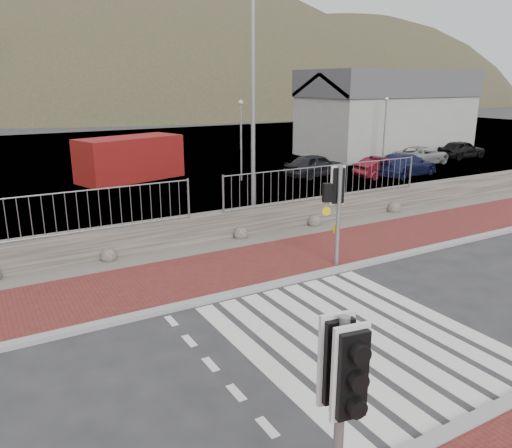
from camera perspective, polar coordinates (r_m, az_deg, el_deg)
ground at (r=10.61m, az=11.21°, el=-12.44°), size 220.00×220.00×0.00m
sidewalk_far at (r=13.95m, az=-1.00°, el=-4.86°), size 40.00×3.00×0.08m
kerb_near at (r=8.92m, az=24.70°, el=-19.29°), size 40.00×0.25×0.12m
kerb_far at (r=12.74m, az=2.31°, el=-6.88°), size 40.00×0.25×0.12m
zebra_crossing at (r=10.60m, az=11.21°, el=-12.41°), size 4.62×5.60×0.01m
gravel_strip at (r=15.63m, az=-4.58°, el=-2.63°), size 40.00×1.50×0.06m
stone_wall at (r=16.20m, az=-5.84°, el=-0.44°), size 40.00×0.60×0.90m
railing at (r=15.73m, az=-5.75°, el=4.22°), size 18.07×0.07×1.22m
quay at (r=35.72m, az=-19.75°, el=6.95°), size 120.00×40.00×0.50m
water at (r=70.27m, az=-25.29°, el=10.34°), size 220.00×50.00×0.05m
harbor_building at (r=37.63m, az=14.71°, el=12.26°), size 12.20×6.20×5.80m
hills_backdrop at (r=99.72m, az=-21.32°, el=-1.56°), size 254.00×90.00×100.00m
traffic_signal_near at (r=5.43m, az=9.72°, el=-17.73°), size 0.43×0.30×2.77m
traffic_signal_far at (r=13.59m, az=9.36°, el=3.31°), size 0.70×0.38×2.86m
streetlight at (r=17.33m, az=0.11°, el=15.05°), size 1.77×0.49×8.40m
shipping_container at (r=27.23m, az=-14.19°, el=7.27°), size 5.81×3.72×2.25m
car_a at (r=27.53m, az=6.82°, el=6.68°), size 3.81×1.83×1.26m
car_b at (r=28.05m, az=14.37°, el=6.32°), size 3.42×1.30×1.11m
car_c at (r=28.72m, az=16.63°, el=6.52°), size 4.60×2.46×1.27m
car_d at (r=33.10m, az=18.32°, el=7.45°), size 4.37×2.47×1.15m
car_e at (r=36.84m, az=22.45°, el=7.88°), size 3.59×1.50×1.21m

